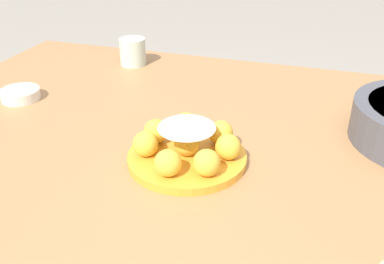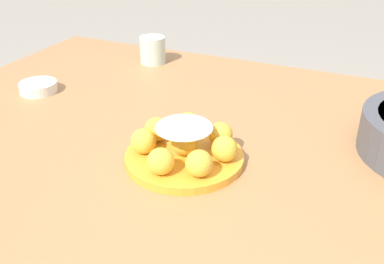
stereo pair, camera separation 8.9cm
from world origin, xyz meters
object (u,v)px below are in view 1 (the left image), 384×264
object	(u,v)px
sauce_bowl	(20,94)
cup_far	(133,52)
dining_table	(196,173)
cake_plate	(187,148)

from	to	relation	value
sauce_bowl	cup_far	xyz separation A→B (m)	(0.16, 0.32, 0.03)
sauce_bowl	cup_far	world-z (taller)	cup_far
dining_table	sauce_bowl	world-z (taller)	sauce_bowl
sauce_bowl	cup_far	distance (m)	0.36
cake_plate	dining_table	bearing A→B (deg)	95.81
sauce_bowl	cake_plate	bearing A→B (deg)	-17.16
dining_table	cup_far	xyz separation A→B (m)	(-0.32, 0.38, 0.13)
dining_table	cake_plate	world-z (taller)	cake_plate
dining_table	sauce_bowl	bearing A→B (deg)	173.04
cup_far	sauce_bowl	bearing A→B (deg)	-116.65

